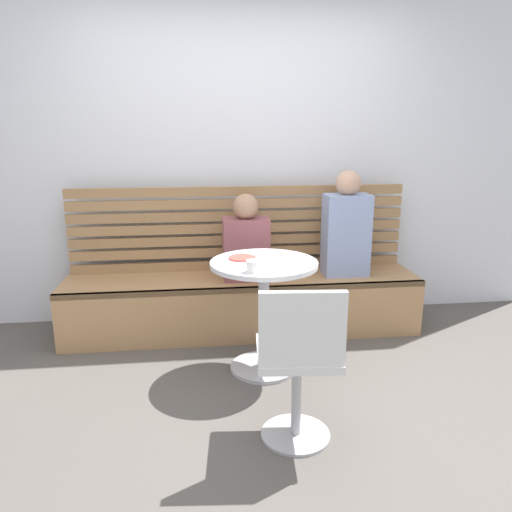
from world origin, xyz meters
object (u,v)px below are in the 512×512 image
person_child_left (246,242)px  plate_small (242,258)px  booth_bench (243,304)px  cafe_table (264,295)px  white_chair (299,360)px  cup_ceramic_white (253,266)px  person_adult (346,229)px  cup_espresso_small (259,257)px

person_child_left → plate_small: bearing=-98.6°
plate_small → booth_bench: bearing=84.3°
cafe_table → white_chair: size_ratio=0.87×
cup_ceramic_white → plate_small: cup_ceramic_white is taller
person_adult → cup_espresso_small: bearing=-139.7°
cup_espresso_small → white_chair: bearing=-83.8°
person_child_left → cup_ceramic_white: size_ratio=8.07×
person_adult → person_child_left: person_adult is taller
booth_bench → cup_espresso_small: cup_espresso_small is taller
booth_bench → white_chair: white_chair is taller
booth_bench → plate_small: 0.77m
white_chair → person_child_left: size_ratio=1.32×
person_adult → plate_small: size_ratio=4.74×
white_chair → plate_small: size_ratio=5.00×
cafe_table → cup_espresso_small: bearing=180.0°
white_chair → cup_espresso_small: size_ratio=15.18×
cafe_table → person_adult: 1.00m
cafe_table → plate_small: size_ratio=4.35×
booth_bench → cup_espresso_small: (0.05, -0.64, 0.55)m
booth_bench → cup_ceramic_white: (-0.02, -0.86, 0.55)m
cafe_table → cup_espresso_small: size_ratio=13.21×
booth_bench → white_chair: bearing=-84.7°
person_adult → plate_small: person_adult is taller
cup_ceramic_white → plate_small: 0.31m
person_adult → person_child_left: bearing=-178.1°
cafe_table → plate_small: bearing=148.8°
booth_bench → plate_small: plate_small is taller
cup_espresso_small → plate_small: cup_espresso_small is taller
person_child_left → person_adult: bearing=1.9°
cafe_table → person_child_left: bearing=94.8°
cup_espresso_small → booth_bench: bearing=94.3°
cafe_table → plate_small: plate_small is taller
white_chair → plate_small: (-0.19, 0.89, 0.28)m
booth_bench → cup_espresso_small: size_ratio=48.21×
white_chair → person_child_left: (-0.11, 1.42, 0.26)m
person_adult → cup_ceramic_white: 1.19m
cup_espresso_small → person_adult: bearing=40.3°
cup_espresso_small → cafe_table: bearing=-0.0°
person_adult → white_chair: bearing=-114.6°
cafe_table → person_child_left: 0.65m
person_child_left → cup_ceramic_white: (-0.04, -0.83, 0.05)m
person_adult → plate_small: bearing=-146.9°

